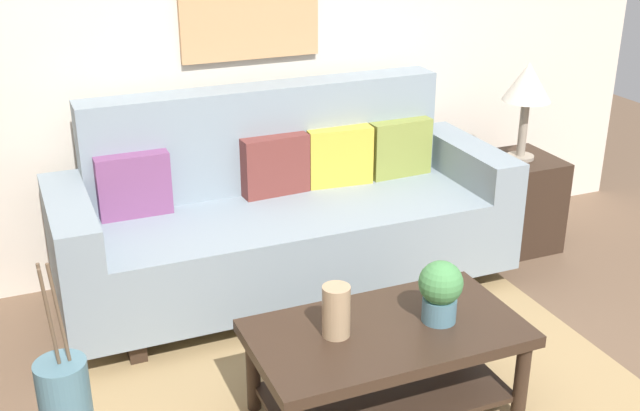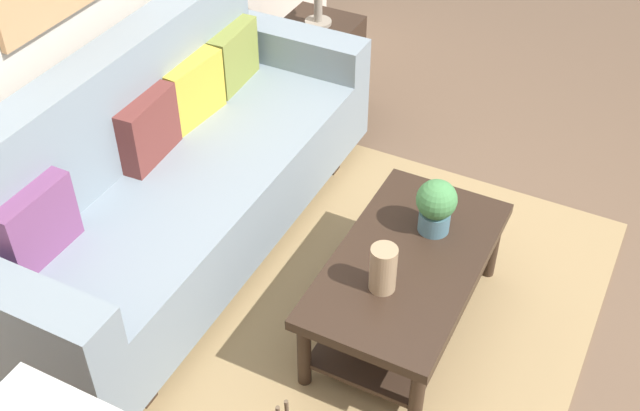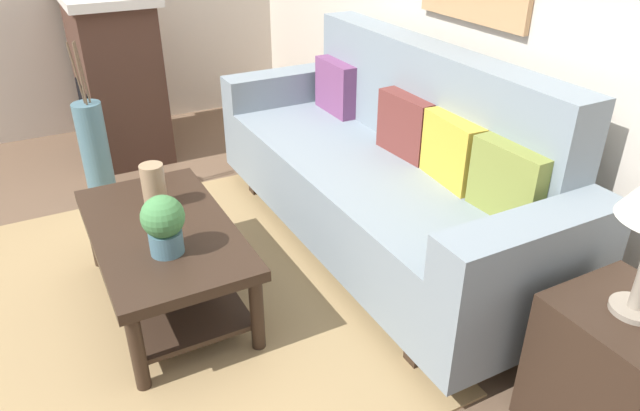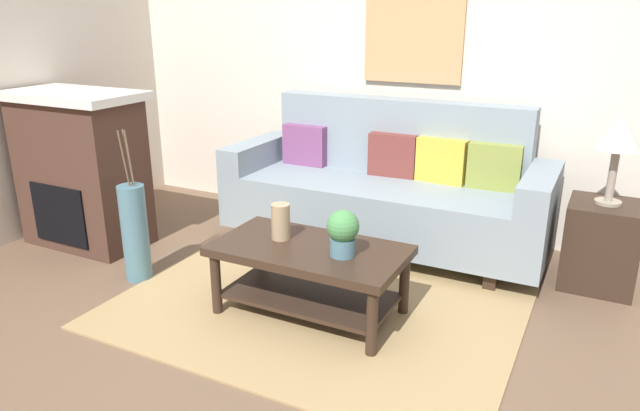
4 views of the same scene
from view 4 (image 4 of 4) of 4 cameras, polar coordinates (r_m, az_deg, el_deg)
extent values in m
plane|color=brown|center=(3.21, -4.68, -13.78)|extent=(9.19, 9.19, 0.00)
cube|color=beige|center=(4.70, 9.21, 13.95)|extent=(5.19, 0.10, 2.70)
cube|color=beige|center=(5.00, -28.82, 12.22)|extent=(0.10, 5.11, 2.70)
cube|color=#A38456|center=(3.58, -0.44, -9.91)|extent=(2.35, 1.74, 0.01)
cube|color=gray|center=(4.34, 6.10, -0.20)|extent=(1.96, 0.84, 0.40)
cube|color=gray|center=(4.51, 7.79, 6.76)|extent=(1.96, 0.20, 0.56)
cube|color=gray|center=(4.79, -6.02, 2.83)|extent=(0.20, 0.84, 0.60)
cube|color=gray|center=(4.08, 20.44, -1.10)|extent=(0.20, 0.84, 0.60)
cube|color=#332319|center=(4.80, -3.87, -1.60)|extent=(0.08, 0.74, 0.12)
cube|color=#332319|center=(4.23, 17.21, -5.29)|extent=(0.08, 0.74, 0.12)
cube|color=#7A4270|center=(4.71, -1.43, 5.94)|extent=(0.36, 0.12, 0.32)
cube|color=brown|center=(4.41, 7.15, 4.93)|extent=(0.37, 0.14, 0.32)
cube|color=gold|center=(4.31, 11.82, 4.33)|extent=(0.37, 0.15, 0.32)
cube|color=olive|center=(4.23, 16.68, 3.67)|extent=(0.37, 0.14, 0.32)
cube|color=#332319|center=(3.34, -0.98, -4.44)|extent=(1.10, 0.60, 0.05)
cube|color=#332319|center=(3.47, -0.96, -8.78)|extent=(0.98, 0.50, 0.02)
cylinder|color=#332319|center=(3.49, -10.12, -7.62)|extent=(0.06, 0.06, 0.38)
cylinder|color=#332319|center=(3.05, 5.09, -11.43)|extent=(0.06, 0.06, 0.38)
cylinder|color=#332319|center=(3.86, -5.68, -4.76)|extent=(0.06, 0.06, 0.38)
cylinder|color=#332319|center=(3.47, 8.24, -7.66)|extent=(0.06, 0.06, 0.38)
cylinder|color=tan|center=(3.42, -3.86, -1.57)|extent=(0.11, 0.11, 0.21)
cylinder|color=slate|center=(3.20, 2.23, -4.08)|extent=(0.14, 0.14, 0.10)
sphere|color=#468648|center=(3.16, 2.25, -2.03)|extent=(0.18, 0.18, 0.18)
cube|color=#332319|center=(4.16, 25.77, -3.49)|extent=(0.44, 0.44, 0.56)
cylinder|color=gray|center=(4.07, 26.34, 0.30)|extent=(0.16, 0.16, 0.02)
cylinder|color=gray|center=(4.03, 26.67, 2.53)|extent=(0.05, 0.05, 0.35)
cone|color=beige|center=(3.97, 27.26, 6.48)|extent=(0.28, 0.28, 0.22)
cube|color=#472D23|center=(4.71, -22.20, 2.92)|extent=(0.90, 0.50, 1.10)
cube|color=black|center=(4.63, -24.16, -0.86)|extent=(0.52, 0.02, 0.44)
cube|color=silver|center=(4.60, -23.09, 9.87)|extent=(1.02, 0.58, 0.06)
cylinder|color=slate|center=(4.01, -17.64, -2.60)|extent=(0.17, 0.17, 0.65)
cylinder|color=brown|center=(3.84, -18.16, 4.39)|extent=(0.04, 0.02, 0.36)
cylinder|color=brown|center=(3.88, -18.30, 4.49)|extent=(0.03, 0.03, 0.36)
cylinder|color=brown|center=(3.85, -18.65, 4.37)|extent=(0.03, 0.04, 0.36)
cube|color=tan|center=(4.62, 9.12, 16.19)|extent=(0.77, 0.03, 0.71)
camera|label=1|loc=(2.80, -60.40, 17.81)|focal=44.45mm
camera|label=2|loc=(4.40, -40.43, 28.99)|focal=44.66mm
camera|label=3|loc=(2.45, 50.31, 13.91)|focal=32.90mm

